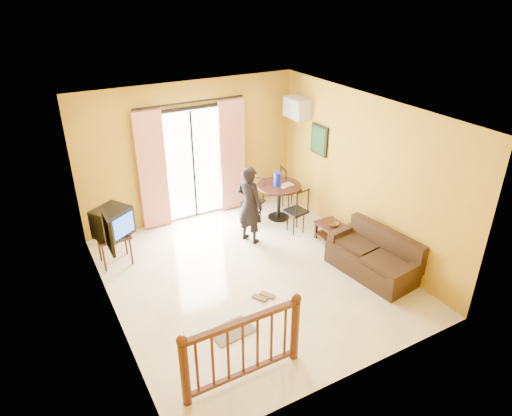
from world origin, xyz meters
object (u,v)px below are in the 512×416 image
dining_table (279,192)px  television (113,222)px  sofa (374,258)px  standing_person (250,205)px  coffee_table (335,233)px

dining_table → television: bearing=-179.1°
dining_table → sofa: bearing=-81.3°
sofa → standing_person: (-1.33, 1.95, 0.47)m
coffee_table → dining_table: bearing=105.1°
television → dining_table: (3.34, 0.05, -0.21)m
standing_person → coffee_table: bearing=-146.8°
television → standing_person: bearing=-42.9°
dining_table → coffee_table: bearing=-74.9°
television → coffee_table: (3.72, -1.35, -0.57)m
television → dining_table: bearing=-31.2°
dining_table → standing_person: 1.09m
sofa → dining_table: bearing=91.4°
sofa → coffee_table: bearing=82.7°
television → standing_person: size_ratio=0.49×
standing_person → sofa: bearing=-168.6°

